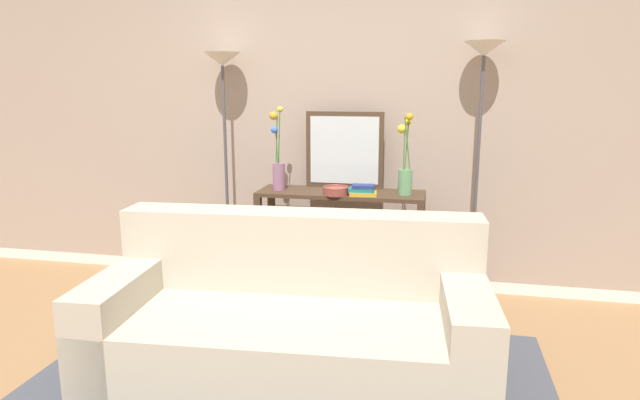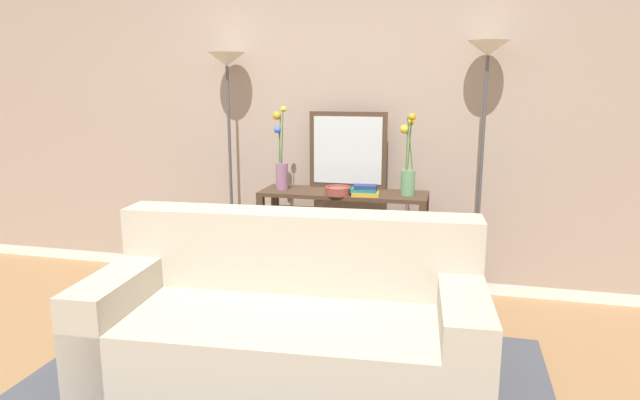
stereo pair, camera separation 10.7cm
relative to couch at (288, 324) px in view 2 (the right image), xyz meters
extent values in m
cube|color=white|center=(-0.17, 1.62, -0.26)|extent=(12.00, 0.15, 0.09)
cube|color=tan|center=(-0.17, 1.62, 1.26)|extent=(12.00, 0.14, 2.96)
cube|color=#474C56|center=(0.00, -0.16, -0.30)|extent=(2.81, 1.88, 0.01)
cube|color=#BCB29E|center=(0.00, -0.06, -0.10)|extent=(2.13, 1.08, 0.42)
cube|color=#BCB29E|center=(-0.02, 0.28, 0.34)|extent=(2.09, 0.40, 0.46)
cube|color=#BCB29E|center=(-0.91, -0.13, -0.01)|extent=(0.30, 0.96, 0.60)
cube|color=#BCB29E|center=(0.92, 0.00, -0.01)|extent=(0.30, 0.96, 0.60)
cube|color=#473323|center=(0.06, 1.23, 0.50)|extent=(1.23, 0.39, 0.03)
cube|color=#473323|center=(0.06, 1.23, -0.16)|extent=(1.13, 0.33, 0.01)
cube|color=#473323|center=(-0.53, 1.06, 0.09)|extent=(0.05, 0.05, 0.79)
cube|color=#473323|center=(0.64, 1.06, 0.09)|extent=(0.05, 0.05, 0.79)
cube|color=#473323|center=(-0.53, 1.40, 0.09)|extent=(0.05, 0.05, 0.79)
cube|color=#473323|center=(0.64, 1.40, 0.09)|extent=(0.05, 0.05, 0.79)
cylinder|color=#4C4C51|center=(-0.89, 1.36, -0.30)|extent=(0.26, 0.26, 0.02)
cylinder|color=#4C4C51|center=(-0.89, 1.36, 0.57)|extent=(0.02, 0.02, 1.71)
cone|color=silver|center=(-0.89, 1.36, 1.47)|extent=(0.28, 0.28, 0.10)
cylinder|color=#4C4C51|center=(1.03, 1.36, -0.30)|extent=(0.26, 0.26, 0.02)
cylinder|color=#4C4C51|center=(1.03, 1.36, 0.60)|extent=(0.02, 0.02, 1.77)
cone|color=silver|center=(1.03, 1.36, 1.53)|extent=(0.28, 0.28, 0.10)
cube|color=#473323|center=(0.05, 1.39, 0.80)|extent=(0.59, 0.02, 0.58)
cube|color=silver|center=(0.05, 1.38, 0.80)|extent=(0.52, 0.01, 0.51)
cylinder|color=gray|center=(-0.41, 1.21, 0.61)|extent=(0.09, 0.09, 0.20)
cylinder|color=#3D7538|center=(-0.43, 1.21, 0.89)|extent=(0.01, 0.04, 0.35)
sphere|color=gold|center=(-0.44, 1.21, 1.06)|extent=(0.06, 0.06, 0.06)
cylinder|color=#3D7538|center=(-0.41, 1.22, 0.91)|extent=(0.02, 0.01, 0.40)
sphere|color=yellow|center=(-0.40, 1.24, 1.11)|extent=(0.05, 0.05, 0.05)
cylinder|color=#3D7538|center=(-0.42, 1.20, 0.84)|extent=(0.02, 0.02, 0.25)
sphere|color=#3C6BE5|center=(-0.43, 1.18, 0.96)|extent=(0.05, 0.05, 0.05)
cylinder|color=#669E6B|center=(0.52, 1.22, 0.60)|extent=(0.10, 0.10, 0.18)
cylinder|color=#3D7538|center=(0.53, 1.20, 0.88)|extent=(0.05, 0.03, 0.37)
sphere|color=gold|center=(0.54, 1.19, 1.07)|extent=(0.05, 0.05, 0.05)
cylinder|color=#3D7538|center=(0.53, 1.23, 0.86)|extent=(0.03, 0.01, 0.33)
sphere|color=gold|center=(0.53, 1.25, 1.03)|extent=(0.05, 0.05, 0.05)
cylinder|color=#3D7538|center=(0.51, 1.22, 0.84)|extent=(0.01, 0.02, 0.29)
sphere|color=gold|center=(0.49, 1.22, 0.98)|extent=(0.06, 0.06, 0.06)
cylinder|color=brown|center=(0.04, 1.10, 0.54)|extent=(0.18, 0.18, 0.05)
torus|color=brown|center=(0.04, 1.10, 0.57)|extent=(0.18, 0.18, 0.01)
cube|color=gold|center=(0.24, 1.12, 0.53)|extent=(0.20, 0.14, 0.03)
cube|color=#1E7075|center=(0.22, 1.12, 0.55)|extent=(0.18, 0.12, 0.03)
cube|color=navy|center=(0.24, 1.12, 0.58)|extent=(0.16, 0.11, 0.02)
cube|color=#B77F33|center=(-0.43, 1.23, -0.26)|extent=(0.04, 0.16, 0.11)
cube|color=slate|center=(-0.38, 1.23, -0.25)|extent=(0.04, 0.15, 0.11)
cube|color=gold|center=(-0.33, 1.23, -0.25)|extent=(0.06, 0.14, 0.12)
cube|color=silver|center=(-0.28, 1.23, -0.25)|extent=(0.03, 0.17, 0.11)
cube|color=#236033|center=(-0.24, 1.23, -0.25)|extent=(0.04, 0.16, 0.11)
cube|color=#2D2D33|center=(-0.20, 1.23, -0.26)|extent=(0.05, 0.16, 0.10)
cube|color=#1E7075|center=(-0.15, 1.23, -0.26)|extent=(0.05, 0.14, 0.10)
cube|color=maroon|center=(-0.09, 1.23, -0.25)|extent=(0.05, 0.13, 0.12)
cube|color=#6B3360|center=(-0.04, 1.23, -0.26)|extent=(0.06, 0.16, 0.10)
cube|color=tan|center=(0.02, 1.23, -0.25)|extent=(0.05, 0.15, 0.12)
camera|label=1|loc=(0.74, -2.74, 1.29)|focal=31.27mm
camera|label=2|loc=(0.84, -2.72, 1.29)|focal=31.27mm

